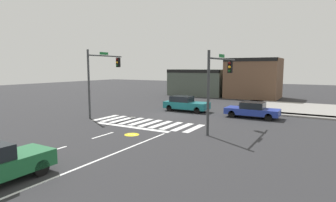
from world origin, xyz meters
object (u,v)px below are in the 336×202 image
Objects in this scene: car_blue at (252,110)px; traffic_signal_southeast at (219,76)px; traffic_signal_southwest at (102,71)px; car_teal at (185,104)px.

traffic_signal_southeast is at bearing -99.03° from car_blue.
traffic_signal_southeast is (11.49, -0.22, -0.26)m from traffic_signal_southwest.
car_blue is 1.01× the size of car_teal.
traffic_signal_southwest reaches higher than car_blue.
traffic_signal_southwest is 1.08× the size of traffic_signal_southeast.
traffic_signal_southeast is 7.02m from car_blue.
traffic_signal_southwest is 14.24m from car_blue.
car_blue is at bearing -2.88° from car_teal.
car_teal is (-6.94, 0.35, 0.07)m from car_blue.
car_blue is (0.98, 6.18, -3.19)m from traffic_signal_southeast.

